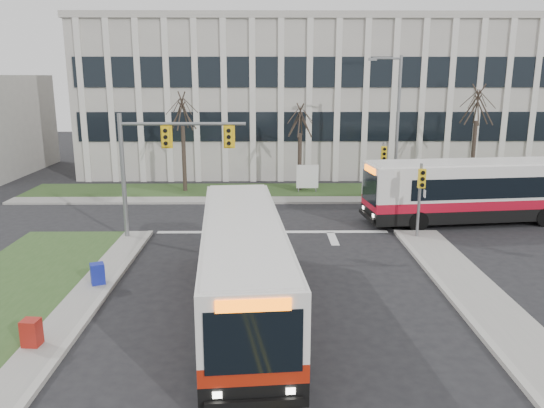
{
  "coord_description": "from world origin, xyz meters",
  "views": [
    {
      "loc": [
        -0.31,
        -18.28,
        7.91
      ],
      "look_at": [
        -0.05,
        6.17,
        2.0
      ],
      "focal_mm": 35.0,
      "sensor_mm": 36.0,
      "label": 1
    }
  ],
  "objects": [
    {
      "name": "bus_cross",
      "position": [
        11.43,
        10.04,
        1.68
      ],
      "size": [
        12.81,
        4.18,
        3.36
      ],
      "primitive_type": null,
      "rotation": [
        0.0,
        0.0,
        -1.45
      ],
      "color": "silver",
      "rests_on": "ground"
    },
    {
      "name": "signal_pole_far",
      "position": [
        7.2,
        15.4,
        2.5
      ],
      "size": [
        0.34,
        0.39,
        3.8
      ],
      "color": "slate",
      "rests_on": "ground"
    },
    {
      "name": "sidewalk_cross",
      "position": [
        5.0,
        15.2,
        0.07
      ],
      "size": [
        44.0,
        1.6,
        0.14
      ],
      "primitive_type": "cube",
      "color": "#9E9B93",
      "rests_on": "ground"
    },
    {
      "name": "newspaper_box_red",
      "position": [
        -7.27,
        -3.9,
        0.47
      ],
      "size": [
        0.54,
        0.49,
        0.95
      ],
      "primitive_type": "cube",
      "rotation": [
        0.0,
        0.0,
        -0.09
      ],
      "color": "maroon",
      "rests_on": "ground"
    },
    {
      "name": "tree_right",
      "position": [
        14.0,
        18.0,
        5.91
      ],
      "size": [
        1.8,
        1.8,
        8.25
      ],
      "color": "#42352B",
      "rests_on": "ground"
    },
    {
      "name": "newspaper_box_blue",
      "position": [
        -6.8,
        0.89,
        0.47
      ],
      "size": [
        0.64,
        0.62,
        0.95
      ],
      "primitive_type": "cube",
      "rotation": [
        0.0,
        0.0,
        0.43
      ],
      "color": "navy",
      "rests_on": "ground"
    },
    {
      "name": "tree_left",
      "position": [
        -6.0,
        18.0,
        5.51
      ],
      "size": [
        1.8,
        1.8,
        7.7
      ],
      "color": "#42352B",
      "rests_on": "ground"
    },
    {
      "name": "tree_mid",
      "position": [
        2.0,
        18.2,
        4.88
      ],
      "size": [
        1.8,
        1.8,
        6.82
      ],
      "color": "#42352B",
      "rests_on": "ground"
    },
    {
      "name": "mast_arm_signal",
      "position": [
        -5.62,
        7.16,
        4.26
      ],
      "size": [
        6.11,
        0.38,
        6.2
      ],
      "color": "slate",
      "rests_on": "ground"
    },
    {
      "name": "office_building",
      "position": [
        5.0,
        30.0,
        6.0
      ],
      "size": [
        40.0,
        16.0,
        12.0
      ],
      "primitive_type": "cube",
      "color": "beige",
      "rests_on": "ground"
    },
    {
      "name": "building_lawn",
      "position": [
        5.0,
        18.0,
        0.06
      ],
      "size": [
        44.0,
        5.0,
        0.12
      ],
      "primitive_type": "cube",
      "color": "#2E4B20",
      "rests_on": "ground"
    },
    {
      "name": "signal_pole_near",
      "position": [
        7.2,
        6.9,
        2.5
      ],
      "size": [
        0.34,
        0.39,
        3.8
      ],
      "color": "slate",
      "rests_on": "ground"
    },
    {
      "name": "streetlight",
      "position": [
        8.03,
        16.2,
        5.19
      ],
      "size": [
        2.15,
        0.25,
        9.2
      ],
      "color": "slate",
      "rests_on": "ground"
    },
    {
      "name": "sidewalk_west",
      "position": [
        -7.0,
        -5.0,
        0.07
      ],
      "size": [
        1.2,
        26.0,
        0.14
      ],
      "primitive_type": "cube",
      "color": "#9E9B93",
      "rests_on": "ground"
    },
    {
      "name": "directory_sign",
      "position": [
        2.5,
        17.5,
        1.17
      ],
      "size": [
        1.5,
        0.12,
        2.0
      ],
      "color": "slate",
      "rests_on": "ground"
    },
    {
      "name": "bus_main",
      "position": [
        -1.11,
        -1.39,
        1.6
      ],
      "size": [
        3.59,
        12.19,
        3.21
      ],
      "primitive_type": null,
      "rotation": [
        0.0,
        0.0,
        0.08
      ],
      "color": "silver",
      "rests_on": "ground"
    },
    {
      "name": "ground",
      "position": [
        0.0,
        0.0,
        0.0
      ],
      "size": [
        120.0,
        120.0,
        0.0
      ],
      "primitive_type": "plane",
      "color": "black",
      "rests_on": "ground"
    }
  ]
}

